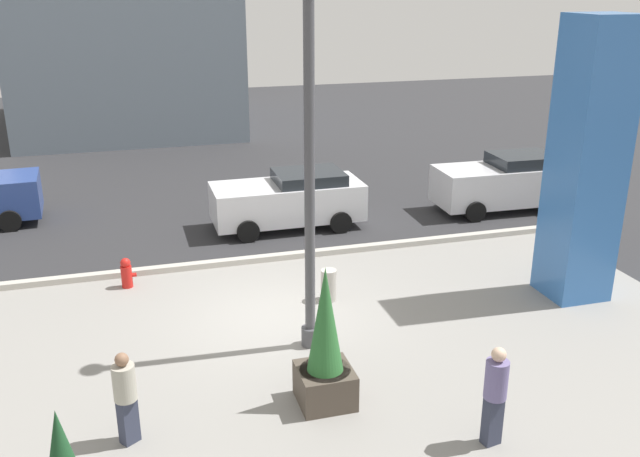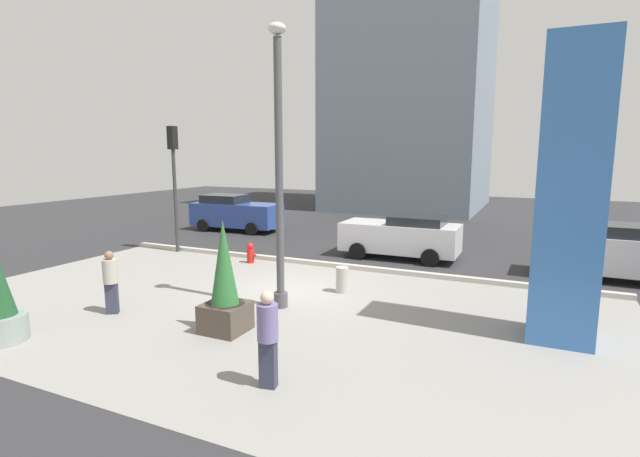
% 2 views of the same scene
% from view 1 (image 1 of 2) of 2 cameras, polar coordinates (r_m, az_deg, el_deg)
% --- Properties ---
extents(ground_plane, '(60.00, 60.00, 0.00)m').
position_cam_1_polar(ground_plane, '(18.92, -6.54, -1.87)').
color(ground_plane, '#2D2D30').
extents(plaza_pavement, '(18.00, 10.00, 0.02)m').
position_cam_1_polar(plaza_pavement, '(13.62, -2.13, -10.88)').
color(plaza_pavement, gray).
rests_on(plaza_pavement, ground_plane).
extents(curb_strip, '(18.00, 0.24, 0.16)m').
position_cam_1_polar(curb_strip, '(18.09, -6.07, -2.63)').
color(curb_strip, '#B7B2A8').
rests_on(curb_strip, ground_plane).
extents(lamp_post, '(0.44, 0.44, 7.06)m').
position_cam_1_polar(lamp_post, '(12.83, -0.87, 3.95)').
color(lamp_post, '#4C4C51').
rests_on(lamp_post, ground_plane).
extents(art_pillar_blue, '(1.30, 1.30, 6.31)m').
position_cam_1_polar(art_pillar_blue, '(16.36, 21.12, 5.06)').
color(art_pillar_blue, '#3870BC').
rests_on(art_pillar_blue, ground_plane).
extents(potted_plant_mid_plaza, '(0.93, 0.93, 2.56)m').
position_cam_1_polar(potted_plant_mid_plaza, '(11.90, 0.43, -9.93)').
color(potted_plant_mid_plaza, '#4C4238').
rests_on(potted_plant_mid_plaza, ground_plane).
extents(fire_hydrant, '(0.36, 0.26, 0.75)m').
position_cam_1_polar(fire_hydrant, '(17.13, -15.65, -3.55)').
color(fire_hydrant, red).
rests_on(fire_hydrant, ground_plane).
extents(concrete_bollard, '(0.36, 0.36, 0.75)m').
position_cam_1_polar(concrete_bollard, '(15.85, 0.72, -4.69)').
color(concrete_bollard, '#B2ADA3').
rests_on(concrete_bollard, ground_plane).
extents(car_intersection, '(4.40, 2.07, 1.66)m').
position_cam_1_polar(car_intersection, '(20.41, -2.53, 2.43)').
color(car_intersection, silver).
rests_on(car_intersection, ground_plane).
extents(car_passing_lane, '(4.30, 2.04, 1.79)m').
position_cam_1_polar(car_passing_lane, '(22.71, 14.94, 3.71)').
color(car_passing_lane, silver).
rests_on(car_passing_lane, ground_plane).
extents(pedestrian_by_curb, '(0.42, 0.42, 1.72)m').
position_cam_1_polar(pedestrian_by_curb, '(11.31, 14.24, -12.87)').
color(pedestrian_by_curb, '#33384C').
rests_on(pedestrian_by_curb, ground_plane).
extents(pedestrian_on_sidewalk, '(0.50, 0.50, 1.60)m').
position_cam_1_polar(pedestrian_on_sidewalk, '(11.45, -15.73, -12.99)').
color(pedestrian_on_sidewalk, '#33384C').
rests_on(pedestrian_on_sidewalk, ground_plane).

